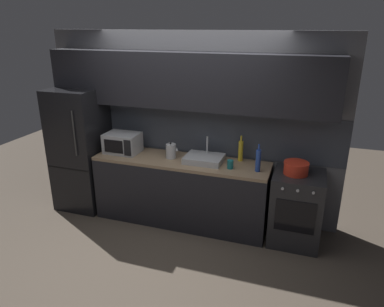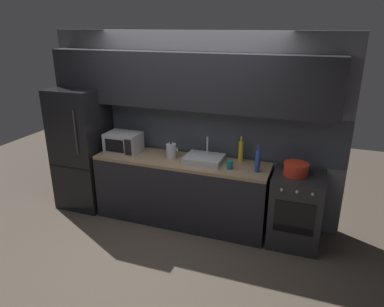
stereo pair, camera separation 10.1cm
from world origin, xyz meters
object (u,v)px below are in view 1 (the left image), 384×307
object	(u,v)px
wine_bottle_yellow	(241,150)
mug_teal	(230,164)
wine_bottle_blue	(258,160)
microwave	(123,143)
kettle	(171,151)
cooking_pot	(296,168)
oven_range	(296,208)
refrigerator	(81,149)

from	to	relation	value
wine_bottle_yellow	mug_teal	bearing A→B (deg)	-101.61
wine_bottle_blue	mug_teal	size ratio (longest dim) A/B	3.18
microwave	mug_teal	size ratio (longest dim) A/B	4.28
kettle	cooking_pot	distance (m)	1.60
wine_bottle_blue	cooking_pot	size ratio (longest dim) A/B	1.17
mug_teal	wine_bottle_yellow	bearing A→B (deg)	78.39
microwave	cooking_pot	bearing A→B (deg)	-0.45
oven_range	kettle	distance (m)	1.73
mug_teal	cooking_pot	distance (m)	0.78
wine_bottle_blue	cooking_pot	world-z (taller)	wine_bottle_blue
mug_teal	cooking_pot	size ratio (longest dim) A/B	0.37
wine_bottle_yellow	microwave	bearing A→B (deg)	-172.78
refrigerator	oven_range	size ratio (longest dim) A/B	1.94
microwave	cooking_pot	size ratio (longest dim) A/B	1.58
microwave	mug_teal	world-z (taller)	microwave
refrigerator	wine_bottle_blue	world-z (taller)	refrigerator
wine_bottle_blue	cooking_pot	bearing A→B (deg)	8.21
refrigerator	mug_teal	distance (m)	2.22
refrigerator	kettle	bearing A→B (deg)	0.93
wine_bottle_yellow	cooking_pot	bearing A→B (deg)	-17.30
microwave	cooking_pot	world-z (taller)	microwave
mug_teal	kettle	bearing A→B (deg)	172.52
microwave	kettle	size ratio (longest dim) A/B	2.13
microwave	cooking_pot	distance (m)	2.31
kettle	mug_teal	distance (m)	0.83
wine_bottle_yellow	cooking_pot	size ratio (longest dim) A/B	1.15
microwave	wine_bottle_yellow	world-z (taller)	wine_bottle_yellow
microwave	wine_bottle_yellow	xyz separation A→B (m)	(1.60, 0.20, 0.00)
microwave	mug_teal	xyz separation A→B (m)	(1.54, -0.10, -0.08)
wine_bottle_blue	wine_bottle_yellow	bearing A→B (deg)	133.31
refrigerator	microwave	world-z (taller)	refrigerator
refrigerator	wine_bottle_yellow	xyz separation A→B (m)	(2.28, 0.22, 0.17)
microwave	wine_bottle_yellow	distance (m)	1.61
oven_range	kettle	size ratio (longest dim) A/B	4.16
refrigerator	oven_range	xyz separation A→B (m)	(3.04, -0.00, -0.42)
kettle	wine_bottle_yellow	world-z (taller)	wine_bottle_yellow
refrigerator	kettle	size ratio (longest dim) A/B	8.07
mug_teal	cooking_pot	world-z (taller)	cooking_pot
refrigerator	wine_bottle_blue	size ratio (longest dim) A/B	5.12
refrigerator	kettle	distance (m)	1.40
oven_range	cooking_pot	world-z (taller)	cooking_pot
wine_bottle_blue	mug_teal	bearing A→B (deg)	-176.16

